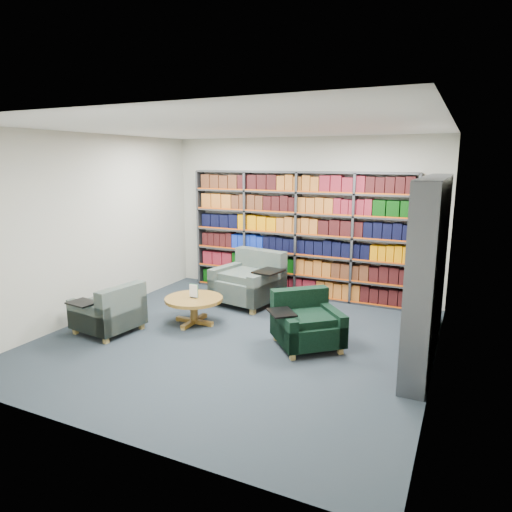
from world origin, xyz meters
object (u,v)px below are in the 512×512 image
at_px(chair_green_right, 305,324).
at_px(chair_teal_front, 111,313).
at_px(chair_teal_left, 251,282).
at_px(coffee_table, 194,303).

bearing_deg(chair_green_right, chair_teal_front, -164.07).
distance_m(chair_teal_left, chair_green_right, 1.98).
xyz_separation_m(chair_teal_left, chair_green_right, (1.45, -1.36, -0.07)).
distance_m(chair_green_right, chair_teal_front, 2.73).
xyz_separation_m(chair_green_right, chair_teal_front, (-2.62, -0.75, -0.00)).
relative_size(chair_teal_left, coffee_table, 1.43).
relative_size(chair_teal_left, chair_teal_front, 1.27).
xyz_separation_m(chair_teal_front, coffee_table, (0.86, 0.80, 0.04)).
height_order(chair_teal_left, chair_green_right, chair_teal_left).
distance_m(chair_teal_left, chair_teal_front, 2.41).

